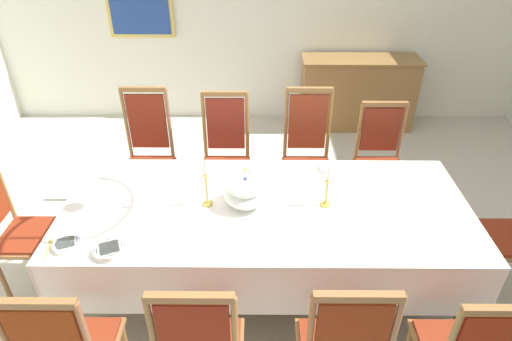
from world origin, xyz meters
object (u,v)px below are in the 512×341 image
chair_north_a (149,154)px  bowl_near_right (260,171)px  bowl_near_left (67,245)px  candlestick_east (327,190)px  chair_north_b (226,155)px  spoon_secondary (246,170)px  soup_tureen (246,192)px  chair_head_west (15,225)px  bowl_far_left (110,250)px  bowl_far_right (330,167)px  chair_north_c (307,154)px  spoon_primary (50,243)px  dining_table (266,213)px  sideboard (357,93)px  candlestick_west (206,187)px  chair_north_d (380,159)px

chair_north_a → bowl_near_right: chair_north_a is taller
bowl_near_left → candlestick_east: bearing=14.9°
chair_north_b → spoon_secondary: bearing=109.7°
soup_tureen → spoon_secondary: size_ratio=1.66×
chair_north_b → chair_head_west: size_ratio=0.98×
bowl_far_left → bowl_far_right: bowl_far_left is taller
chair_north_c → spoon_secondary: chair_north_c is taller
chair_north_c → bowl_far_left: chair_north_c is taller
chair_north_b → spoon_secondary: chair_north_b is taller
chair_head_west → spoon_primary: (0.47, -0.41, 0.20)m
chair_north_a → chair_north_b: bearing=179.8°
dining_table → spoon_primary: 1.40m
bowl_near_left → bowl_far_right: size_ratio=0.99×
chair_head_west → bowl_far_right: chair_head_west is taller
sideboard → chair_north_c: bearing=65.6°
chair_head_west → bowl_near_right: size_ratio=7.77×
chair_head_west → chair_north_a: bearing=143.1°
bowl_near_left → sideboard: sideboard is taller
bowl_far_right → candlestick_west: bearing=-153.4°
dining_table → sideboard: 3.03m
bowl_near_left → spoon_secondary: 1.38m
chair_north_d → candlestick_east: 1.23m
chair_north_b → bowl_far_left: 1.60m
chair_north_a → spoon_primary: 1.44m
dining_table → candlestick_west: (-0.41, 0.00, 0.22)m
bowl_near_left → bowl_near_right: 1.45m
spoon_primary → chair_north_a: bearing=71.5°
bowl_near_left → bowl_far_left: size_ratio=0.85×
chair_north_b → chair_head_west: 1.76m
chair_north_a → candlestick_east: bearing=145.8°
chair_north_d → candlestick_east: (-0.64, -0.99, 0.35)m
chair_north_b → sideboard: bearing=-131.0°
candlestick_west → spoon_secondary: candlestick_west is taller
soup_tureen → sideboard: (1.33, 2.77, -0.44)m
bowl_near_left → soup_tureen: bearing=21.9°
chair_head_west → soup_tureen: bearing=90.0°
chair_north_d → bowl_near_right: chair_north_d is taller
bowl_far_left → bowl_near_right: bearing=44.5°
candlestick_east → bowl_far_right: candlestick_east is taller
chair_head_west → candlestick_east: size_ratio=3.69×
chair_head_west → soup_tureen: (1.66, -0.00, 0.30)m
bowl_near_right → bowl_far_left: 1.27m
dining_table → chair_north_a: chair_north_a is taller
chair_north_d → soup_tureen: chair_north_d is taller
candlestick_east → chair_north_d: bearing=57.0°
candlestick_east → soup_tureen: bearing=-180.0°
bowl_near_left → spoon_primary: bowl_near_left is taller
dining_table → spoon_primary: size_ratio=15.75×
bowl_near_right → sideboard: sideboard is taller
chair_head_west → bowl_near_right: chair_head_west is taller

